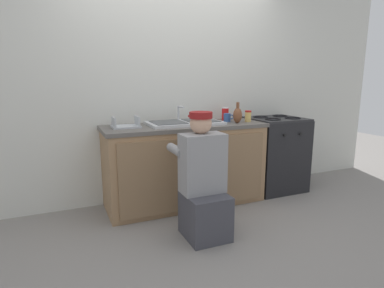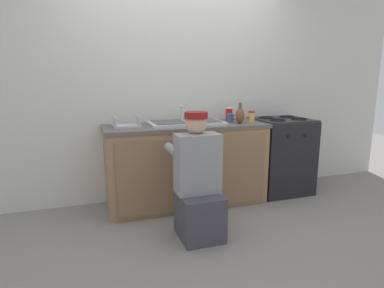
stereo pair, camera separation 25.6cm
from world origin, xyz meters
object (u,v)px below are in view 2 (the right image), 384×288
Objects in this scene: stove_range at (280,155)px; plumber_person at (198,186)px; coffee_mug at (230,118)px; dish_rack_tray at (127,124)px; sink_double_basin at (186,123)px; condiment_jar at (251,117)px; soda_cup_red at (229,114)px; vase_decorative at (240,115)px.

stove_range is 0.84× the size of plumber_person.
plumber_person is 1.14m from coffee_mug.
coffee_mug is at bearing -0.22° from dish_rack_tray.
sink_double_basin is 6.25× the size of condiment_jar.
plumber_person is 8.63× the size of condiment_jar.
coffee_mug is at bearing 49.56° from plumber_person.
dish_rack_tray is 1.84× the size of soda_cup_red.
vase_decorative is 1.22m from dish_rack_tray.
vase_decorative is (0.58, -0.13, 0.07)m from sink_double_basin.
sink_double_basin is at bearing 80.01° from plumber_person.
dish_rack_tray is at bearing 122.06° from plumber_person.
soda_cup_red is 1.21× the size of coffee_mug.
stove_range is 4.01× the size of vase_decorative.
sink_double_basin is 0.63m from dish_rack_tray.
coffee_mug is at bearing 178.52° from stove_range.
stove_range is 7.21× the size of condiment_jar.
stove_range is at bearing -1.48° from coffee_mug.
plumber_person is 1.10m from vase_decorative.
stove_range is 1.91m from dish_rack_tray.
dish_rack_tray is (-1.38, 0.10, -0.04)m from condiment_jar.
plumber_person is (-1.35, -0.77, 0.00)m from stove_range.
sink_double_basin is 0.87× the size of stove_range.
sink_double_basin is at bearing -1.79° from dish_rack_tray.
plumber_person is at bearing -127.85° from soda_cup_red.
condiment_jar is 1.02× the size of coffee_mug.
stove_range is 6.07× the size of soda_cup_red.
dish_rack_tray is (-0.63, 0.02, 0.01)m from sink_double_basin.
plumber_person is 3.94× the size of dish_rack_tray.
sink_double_basin is 5.26× the size of soda_cup_red.
condiment_jar is at bearing -4.26° from dish_rack_tray.
coffee_mug reaches higher than stove_range.
vase_decorative is at bearing -164.11° from condiment_jar.
sink_double_basin reaches higher than coffee_mug.
condiment_jar is 1.39m from dish_rack_tray.
vase_decorative is at bearing -73.01° from coffee_mug.
plumber_person is (-0.14, -0.77, -0.45)m from sink_double_basin.
soda_cup_red reaches higher than stove_range.
coffee_mug is at bearing 1.65° from sink_double_basin.
plumber_person is at bearing -138.16° from vase_decorative.
dish_rack_tray is (-1.85, 0.02, 0.46)m from stove_range.
condiment_jar is at bearing -54.48° from soda_cup_red.
vase_decorative is 1.51× the size of soda_cup_red.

